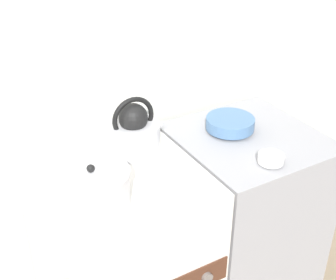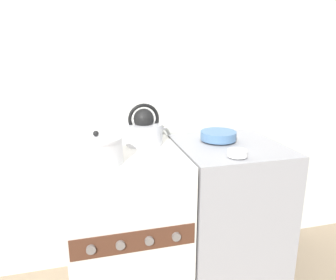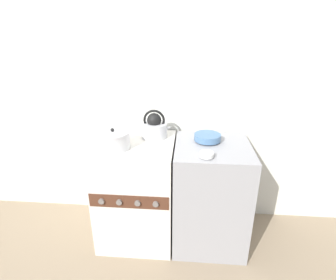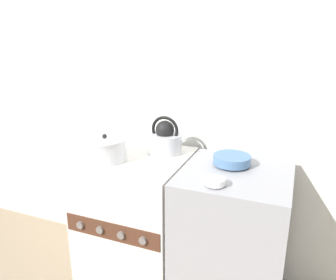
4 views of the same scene
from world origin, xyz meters
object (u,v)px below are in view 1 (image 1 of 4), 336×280
enamel_bowl (230,123)px  kettle (134,132)px  small_ceramic_bowl (271,159)px  cooking_pot (93,188)px  stove (123,264)px

enamel_bowl → kettle: bearing=172.2°
small_ceramic_bowl → enamel_bowl: bearing=85.6°
cooking_pot → small_ceramic_bowl: bearing=-8.7°
stove → small_ceramic_bowl: bearing=-21.5°
stove → cooking_pot: cooking_pot is taller
kettle → small_ceramic_bowl: bearing=-40.8°
enamel_bowl → small_ceramic_bowl: 0.30m
stove → kettle: size_ratio=3.42×
cooking_pot → small_ceramic_bowl: size_ratio=2.53×
stove → small_ceramic_bowl: (0.56, -0.22, 0.47)m
kettle → cooking_pot: bearing=-138.5°
cooking_pot → enamel_bowl: size_ratio=1.22×
kettle → small_ceramic_bowl: kettle is taller
kettle → enamel_bowl: 0.45m
stove → enamel_bowl: bearing=7.7°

